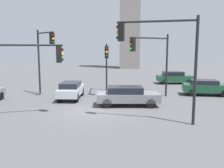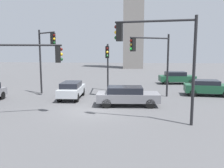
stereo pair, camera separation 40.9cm
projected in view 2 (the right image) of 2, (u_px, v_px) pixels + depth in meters
ground_plane at (92, 111)px, 16.22m from camera, size 109.60×109.60×0.00m
traffic_light_0 at (46, 50)px, 21.20m from camera, size 2.09×1.92×5.74m
traffic_light_1 at (157, 47)px, 13.19m from camera, size 4.33×1.13×5.78m
traffic_light_2 at (108, 58)px, 22.11m from camera, size 0.53×3.54×4.53m
traffic_light_3 at (151, 53)px, 19.68m from camera, size 3.29×2.42×5.28m
traffic_light_4 at (27, 62)px, 14.50m from camera, size 3.88×1.49×4.67m
car_0 at (72, 90)px, 20.15m from camera, size 1.73×4.02×1.39m
car_1 at (207, 87)px, 21.42m from camera, size 4.07×2.11×1.36m
car_2 at (177, 77)px, 28.55m from camera, size 4.16×2.05×1.42m
car_4 at (127, 95)px, 17.63m from camera, size 4.54×2.06×1.39m
skyline_tower at (134, 5)px, 49.56m from camera, size 4.06×4.06×25.53m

